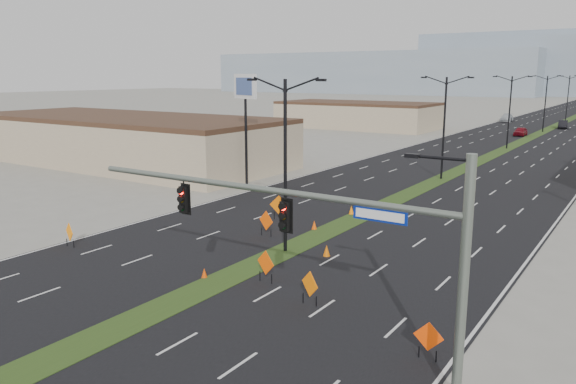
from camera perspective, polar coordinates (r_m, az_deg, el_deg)
The scene contains 27 objects.
ground at distance 24.94m, azimuth -16.20°, elevation -12.89°, with size 600.00×600.00×0.00m, color gray.
road_surface at distance 116.16m, azimuth 24.77°, elevation 5.72°, with size 25.00×400.00×0.02m, color black.
median_strip at distance 116.16m, azimuth 24.77°, elevation 5.72°, with size 2.00×400.00×0.04m, color #2B4418.
building_sw_near at distance 69.27m, azimuth -16.33°, elevation 4.97°, with size 40.00×16.00×5.00m, color tan.
building_sw_far at distance 111.35m, azimuth 7.01°, elevation 7.66°, with size 30.00×14.00×4.50m, color tan.
mesa_west at distance 324.94m, azimuth 8.64°, elevation 11.87°, with size 180.00×50.00×22.00m, color #8191A0.
mesa_backdrop at distance 337.78m, azimuth 25.97°, elevation 11.68°, with size 140.00×50.00×32.00m, color #8191A0.
signal_mast at distance 19.48m, azimuth 4.29°, elevation -4.43°, with size 16.30×0.60×8.00m.
streetlight_0 at distance 32.07m, azimuth -0.28°, elevation 3.21°, with size 5.15×0.24×10.02m.
streetlight_1 at distance 57.34m, azimuth 15.58°, elevation 6.61°, with size 5.15×0.24×10.02m.
streetlight_2 at distance 84.36m, azimuth 21.59°, elevation 7.77°, with size 5.15×0.24×10.02m.
streetlight_3 at distance 111.86m, azimuth 24.68°, elevation 8.33°, with size 5.15×0.24×10.02m.
streetlight_4 at distance 139.55m, azimuth 26.55°, elevation 8.65°, with size 5.15×0.24×10.02m.
car_left at distance 103.57m, azimuth 22.55°, elevation 5.70°, with size 1.74×4.32×1.47m, color maroon.
car_mid at distance 121.07m, azimuth 26.14°, elevation 6.18°, with size 1.65×4.74×1.56m, color black.
car_far at distance 134.19m, azimuth 21.33°, elevation 7.03°, with size 2.29×5.64×1.64m, color silver.
construction_sign_0 at distance 36.34m, azimuth -21.32°, elevation -3.90°, with size 1.09×0.38×1.50m.
construction_sign_1 at distance 36.06m, azimuth -2.23°, elevation -3.01°, with size 1.25×0.33×1.69m.
construction_sign_2 at distance 39.96m, azimuth -0.94°, elevation -1.40°, with size 1.32×0.43×1.82m.
construction_sign_3 at distance 28.23m, azimuth -2.28°, elevation -7.31°, with size 1.22×0.36×1.67m.
construction_sign_4 at distance 25.60m, azimuth 2.24°, elevation -9.45°, with size 1.12×0.52×1.61m.
construction_sign_5 at distance 21.64m, azimuth 14.07°, elevation -14.19°, with size 1.12×0.12×1.49m.
cone_0 at distance 29.34m, azimuth -8.50°, elevation -8.15°, with size 0.32×0.32×0.54m, color #DC4104.
cone_1 at distance 37.80m, azimuth 2.69°, elevation -3.38°, with size 0.38×0.38×0.63m, color #E94B04.
cone_2 at distance 32.41m, azimuth 3.94°, elevation -5.96°, with size 0.41×0.41×0.68m, color #D65D04.
cone_3 at distance 42.03m, azimuth 6.45°, elevation -1.84°, with size 0.41×0.41×0.68m, color orange.
pole_sign_west at distance 52.22m, azimuth -4.37°, elevation 9.86°, with size 3.27×1.50×10.29m.
Camera 1 is at (17.64, -14.35, 10.25)m, focal length 35.00 mm.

